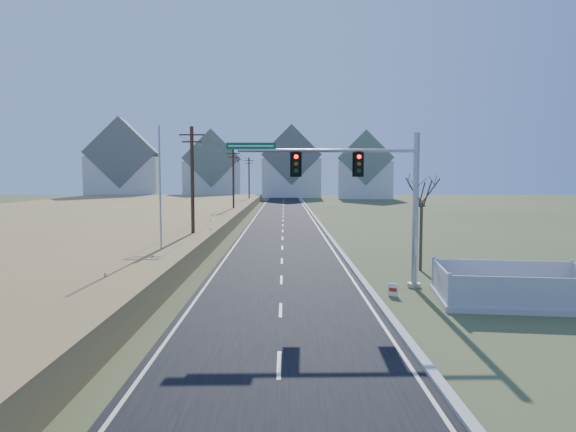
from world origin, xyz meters
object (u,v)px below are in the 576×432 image
object	(u,v)px
traffic_signal_mast	(377,194)
flagpole	(161,214)
open_sign	(393,290)
fence_enclosure	(514,295)
bare_tree	(422,189)

from	to	relation	value
traffic_signal_mast	flagpole	bearing A→B (deg)	158.33
traffic_signal_mast	open_sign	distance (m)	4.67
traffic_signal_mast	fence_enclosure	distance (m)	7.55
open_sign	flagpole	size ratio (longest dim) A/B	0.07
fence_enclosure	flagpole	bearing A→B (deg)	164.24
fence_enclosure	bare_tree	size ratio (longest dim) A/B	1.21
open_sign	fence_enclosure	bearing A→B (deg)	15.55
traffic_signal_mast	fence_enclosure	xyz separation A→B (m)	(5.46, -2.96, -4.29)
fence_enclosure	bare_tree	world-z (taller)	bare_tree
flagpole	fence_enclosure	bearing A→B (deg)	-23.47
traffic_signal_mast	fence_enclosure	bearing A→B (deg)	-29.13
traffic_signal_mast	bare_tree	world-z (taller)	traffic_signal_mast
traffic_signal_mast	open_sign	world-z (taller)	traffic_signal_mast
traffic_signal_mast	bare_tree	size ratio (longest dim) A/B	1.62
open_sign	bare_tree	distance (m)	8.28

